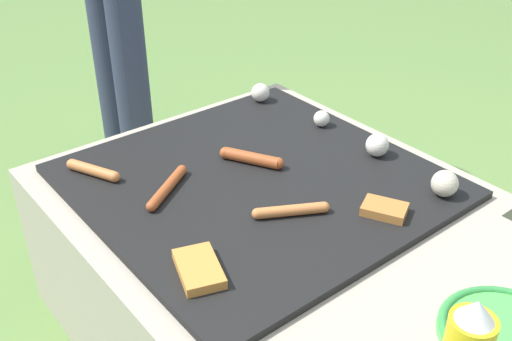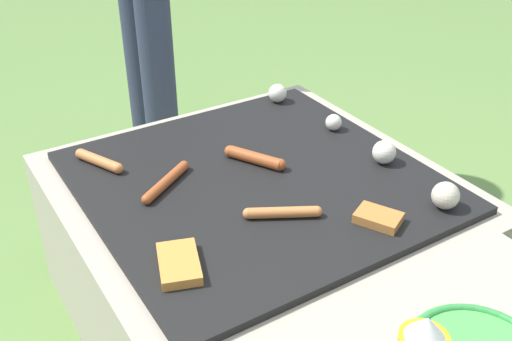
{
  "view_description": "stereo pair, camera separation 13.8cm",
  "coord_description": "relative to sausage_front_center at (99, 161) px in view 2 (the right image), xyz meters",
  "views": [
    {
      "loc": [
        0.93,
        -0.74,
        1.16
      ],
      "look_at": [
        0.0,
        0.0,
        0.45
      ],
      "focal_mm": 42.0,
      "sensor_mm": 36.0,
      "label": 1
    },
    {
      "loc": [
        1.01,
        -0.63,
        1.16
      ],
      "look_at": [
        0.0,
        0.0,
        0.45
      ],
      "focal_mm": 42.0,
      "sensor_mm": 36.0,
      "label": 2
    }
  ],
  "objects": [
    {
      "name": "sausage_front_center",
      "position": [
        0.0,
        0.0,
        0.0
      ],
      "size": [
        0.14,
        0.08,
        0.03
      ],
      "color": "#C6753D",
      "rests_on": "grill"
    },
    {
      "name": "sausage_front_right",
      "position": [
        0.41,
        0.25,
        -0.0
      ],
      "size": [
        0.09,
        0.15,
        0.02
      ],
      "color": "#C6753D",
      "rests_on": "grill"
    },
    {
      "name": "ground_plane",
      "position": [
        0.25,
        0.29,
        -0.44
      ],
      "size": [
        14.0,
        14.0,
        0.0
      ],
      "primitive_type": "plane",
      "color": "#608442"
    },
    {
      "name": "sausage_mid_left",
      "position": [
        0.19,
        0.32,
        0.0
      ],
      "size": [
        0.15,
        0.1,
        0.03
      ],
      "color": "#A34C23",
      "rests_on": "grill"
    },
    {
      "name": "bread_slice_right",
      "position": [
        0.53,
        0.41,
        -0.0
      ],
      "size": [
        0.11,
        0.1,
        0.02
      ],
      "color": "#B27033",
      "rests_on": "grill"
    },
    {
      "name": "grill",
      "position": [
        0.25,
        0.29,
        -0.23
      ],
      "size": [
        0.86,
        0.86,
        0.43
      ],
      "color": "#A89E8C",
      "rests_on": "ground_plane"
    },
    {
      "name": "bread_slice_left",
      "position": [
        0.44,
        -0.0,
        -0.0
      ],
      "size": [
        0.14,
        0.11,
        0.02
      ],
      "color": "#D18438",
      "rests_on": "grill"
    },
    {
      "name": "mushroom_row",
      "position": [
        0.29,
        0.58,
        0.01
      ],
      "size": [
        0.7,
        0.08,
        0.06
      ],
      "color": "silver",
      "rests_on": "grill"
    },
    {
      "name": "sausage_mid_right",
      "position": [
        0.17,
        0.1,
        -0.0
      ],
      "size": [
        0.11,
        0.16,
        0.02
      ],
      "color": "#A34C23",
      "rests_on": "grill"
    }
  ]
}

